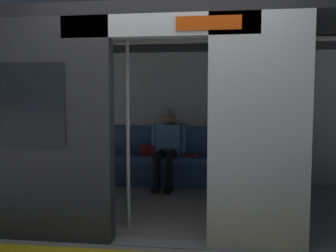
% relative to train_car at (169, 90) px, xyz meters
% --- Properties ---
extents(ground_plane, '(60.00, 60.00, 0.00)m').
position_rel_train_car_xyz_m(ground_plane, '(-0.05, 1.19, -1.47)').
color(ground_plane, gray).
extents(train_car, '(6.40, 2.72, 2.23)m').
position_rel_train_car_xyz_m(train_car, '(0.00, 0.00, 0.00)').
color(train_car, silver).
rests_on(train_car, ground_plane).
extents(bench_seat, '(2.88, 0.44, 0.47)m').
position_rel_train_car_xyz_m(bench_seat, '(-0.05, -1.03, -1.12)').
color(bench_seat, '#38609E').
rests_on(bench_seat, ground_plane).
extents(person_seated, '(0.55, 0.70, 1.19)m').
position_rel_train_car_xyz_m(person_seated, '(0.13, -0.97, -0.79)').
color(person_seated, '#4C8CC6').
rests_on(person_seated, ground_plane).
extents(handbag, '(0.26, 0.15, 0.17)m').
position_rel_train_car_xyz_m(handbag, '(0.46, -1.07, -0.92)').
color(handbag, maroon).
rests_on(handbag, bench_seat).
extents(book, '(0.25, 0.27, 0.03)m').
position_rel_train_car_xyz_m(book, '(-0.21, -1.10, -0.99)').
color(book, '#B22D2D').
rests_on(book, bench_seat).
extents(grab_pole_door, '(0.04, 0.04, 2.09)m').
position_rel_train_car_xyz_m(grab_pole_door, '(0.33, 0.80, -0.43)').
color(grab_pole_door, silver).
rests_on(grab_pole_door, ground_plane).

